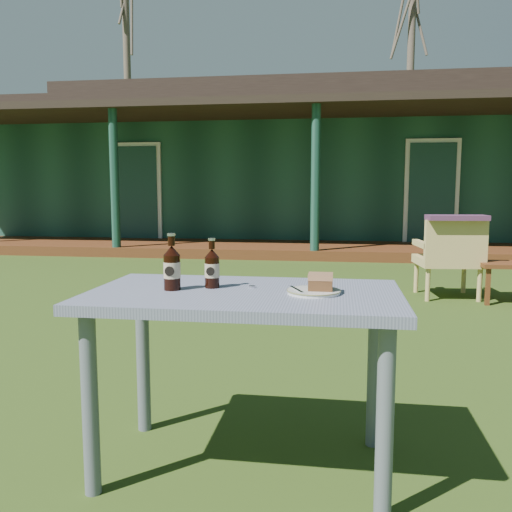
% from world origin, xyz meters
% --- Properties ---
extents(ground, '(80.00, 80.00, 0.00)m').
position_xyz_m(ground, '(0.00, 0.00, 0.00)').
color(ground, '#334916').
extents(pavilion, '(15.80, 8.30, 3.45)m').
position_xyz_m(pavilion, '(-0.00, 9.39, 1.61)').
color(pavilion, '#184032').
rests_on(pavilion, ground).
extents(tree_left, '(0.28, 0.28, 10.50)m').
position_xyz_m(tree_left, '(-8.00, 17.50, 5.25)').
color(tree_left, brown).
rests_on(tree_left, ground).
extents(tree_mid, '(0.28, 0.28, 9.50)m').
position_xyz_m(tree_mid, '(3.00, 18.50, 4.75)').
color(tree_mid, brown).
rests_on(tree_mid, ground).
extents(cafe_table, '(1.20, 0.70, 0.72)m').
position_xyz_m(cafe_table, '(0.00, -1.60, 0.62)').
color(cafe_table, slate).
rests_on(cafe_table, ground).
extents(plate, '(0.20, 0.20, 0.01)m').
position_xyz_m(plate, '(0.27, -1.61, 0.73)').
color(plate, silver).
rests_on(plate, cafe_table).
extents(cake_slice, '(0.09, 0.09, 0.06)m').
position_xyz_m(cake_slice, '(0.29, -1.60, 0.77)').
color(cake_slice, '#52311A').
rests_on(cake_slice, plate).
extents(fork, '(0.07, 0.13, 0.00)m').
position_xyz_m(fork, '(0.20, -1.62, 0.74)').
color(fork, silver).
rests_on(fork, plate).
extents(cola_bottle_near, '(0.06, 0.06, 0.20)m').
position_xyz_m(cola_bottle_near, '(-0.14, -1.55, 0.80)').
color(cola_bottle_near, black).
rests_on(cola_bottle_near, cafe_table).
extents(cola_bottle_far, '(0.07, 0.07, 0.22)m').
position_xyz_m(cola_bottle_far, '(-0.28, -1.62, 0.81)').
color(cola_bottle_far, black).
rests_on(cola_bottle_far, cafe_table).
extents(bottle_cap, '(0.03, 0.03, 0.01)m').
position_xyz_m(bottle_cap, '(0.02, -1.52, 0.72)').
color(bottle_cap, silver).
rests_on(bottle_cap, cafe_table).
extents(armchair_left, '(0.65, 0.62, 0.81)m').
position_xyz_m(armchair_left, '(1.49, 2.05, 0.46)').
color(armchair_left, tan).
rests_on(armchair_left, ground).
extents(floral_throw, '(0.59, 0.28, 0.05)m').
position_xyz_m(floral_throw, '(1.50, 1.89, 0.84)').
color(floral_throw, '#562D4D').
rests_on(floral_throw, armchair_left).
extents(side_table, '(0.60, 0.40, 0.40)m').
position_xyz_m(side_table, '(2.04, 1.91, 0.34)').
color(side_table, '#572C15').
rests_on(side_table, ground).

